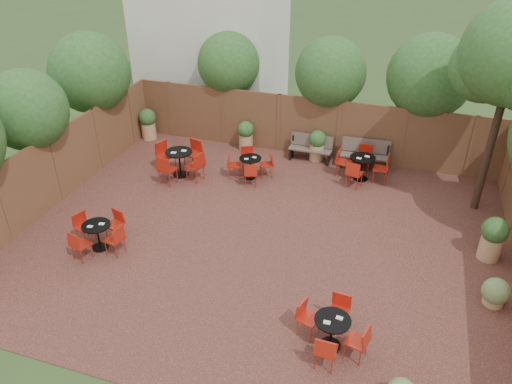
% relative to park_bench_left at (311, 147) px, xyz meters
% --- Properties ---
extents(ground, '(80.00, 80.00, 0.00)m').
position_rel_park_bench_left_xyz_m(ground, '(-0.21, -4.62, -0.46)').
color(ground, '#354F23').
rests_on(ground, ground).
extents(courtyard_paving, '(12.00, 10.00, 0.02)m').
position_rel_park_bench_left_xyz_m(courtyard_paving, '(-0.21, -4.62, -0.45)').
color(courtyard_paving, '#3E1C19').
rests_on(courtyard_paving, ground).
extents(fence_back, '(12.00, 0.08, 2.00)m').
position_rel_park_bench_left_xyz_m(fence_back, '(-0.21, 0.38, 0.54)').
color(fence_back, '#52321E').
rests_on(fence_back, ground).
extents(fence_left, '(0.08, 10.00, 2.00)m').
position_rel_park_bench_left_xyz_m(fence_left, '(-6.21, -4.62, 0.54)').
color(fence_left, '#52321E').
rests_on(fence_left, ground).
extents(neighbour_building, '(5.00, 4.00, 8.00)m').
position_rel_park_bench_left_xyz_m(neighbour_building, '(-4.71, 3.38, 3.54)').
color(neighbour_building, silver).
rests_on(neighbour_building, ground).
extents(overhang_foliage, '(15.95, 10.95, 2.70)m').
position_rel_park_bench_left_xyz_m(overhang_foliage, '(-1.63, -2.12, 2.29)').
color(overhang_foliage, '#24521A').
rests_on(overhang_foliage, ground).
extents(park_bench_left, '(1.39, 0.47, 0.85)m').
position_rel_park_bench_left_xyz_m(park_bench_left, '(0.00, 0.00, 0.00)').
color(park_bench_left, brown).
rests_on(park_bench_left, courtyard_paving).
extents(park_bench_right, '(1.53, 0.59, 0.93)m').
position_rel_park_bench_left_xyz_m(park_bench_right, '(1.74, 0.01, 0.04)').
color(park_bench_right, brown).
rests_on(park_bench_right, courtyard_paving).
extents(bistro_tables, '(7.38, 8.27, 0.94)m').
position_rel_park_bench_left_xyz_m(bistro_tables, '(-1.17, -3.42, -0.01)').
color(bistro_tables, black).
rests_on(bistro_tables, courtyard_paving).
extents(planters, '(11.63, 4.42, 1.11)m').
position_rel_park_bench_left_xyz_m(planters, '(-0.61, -1.08, 0.14)').
color(planters, tan).
rests_on(planters, courtyard_paving).
extents(low_shrubs, '(2.25, 4.40, 0.64)m').
position_rel_park_bench_left_xyz_m(low_shrubs, '(4.24, -7.68, -0.14)').
color(low_shrubs, tan).
rests_on(low_shrubs, courtyard_paving).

